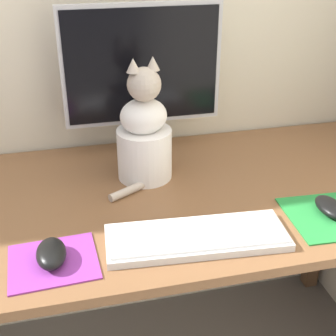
{
  "coord_description": "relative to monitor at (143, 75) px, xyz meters",
  "views": [
    {
      "loc": [
        -0.23,
        -1.04,
        1.36
      ],
      "look_at": [
        0.0,
        -0.06,
        0.82
      ],
      "focal_mm": 50.0,
      "sensor_mm": 36.0,
      "label": 1
    }
  ],
  "objects": [
    {
      "name": "computer_mouse_left",
      "position": [
        -0.29,
        -0.47,
        -0.23
      ],
      "size": [
        0.06,
        0.1,
        0.04
      ],
      "color": "black",
      "rests_on": "mousepad_left"
    },
    {
      "name": "computer_mouse_right",
      "position": [
        0.38,
        -0.44,
        -0.23
      ],
      "size": [
        0.06,
        0.1,
        0.03
      ],
      "color": "black",
      "rests_on": "mousepad_right"
    },
    {
      "name": "mousepad_left",
      "position": [
        -0.29,
        -0.47,
        -0.25
      ],
      "size": [
        0.19,
        0.17,
        0.0
      ],
      "rotation": [
        0.0,
        0.0,
        0.05
      ],
      "color": "purple",
      "rests_on": "desk"
    },
    {
      "name": "cat",
      "position": [
        -0.03,
        -0.15,
        -0.12
      ],
      "size": [
        0.2,
        0.21,
        0.34
      ],
      "rotation": [
        0.0,
        0.0,
        0.15
      ],
      "color": "white",
      "rests_on": "desk"
    },
    {
      "name": "monitor",
      "position": [
        0.0,
        0.0,
        0.0
      ],
      "size": [
        0.46,
        0.17,
        0.45
      ],
      "color": "#B2B2B7",
      "rests_on": "desk"
    },
    {
      "name": "keyboard",
      "position": [
        0.03,
        -0.47,
        -0.24
      ],
      "size": [
        0.42,
        0.18,
        0.02
      ],
      "rotation": [
        0.0,
        0.0,
        -0.08
      ],
      "color": "silver",
      "rests_on": "desk"
    },
    {
      "name": "mousepad_right",
      "position": [
        0.39,
        -0.45,
        -0.25
      ],
      "size": [
        0.24,
        0.21,
        0.0
      ],
      "rotation": [
        0.0,
        0.0,
        -0.05
      ],
      "color": "#238438",
      "rests_on": "desk"
    },
    {
      "name": "desk",
      "position": [
        -0.0,
        -0.25,
        -0.34
      ],
      "size": [
        1.48,
        0.7,
        0.72
      ],
      "color": "brown",
      "rests_on": "ground_plane"
    }
  ]
}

